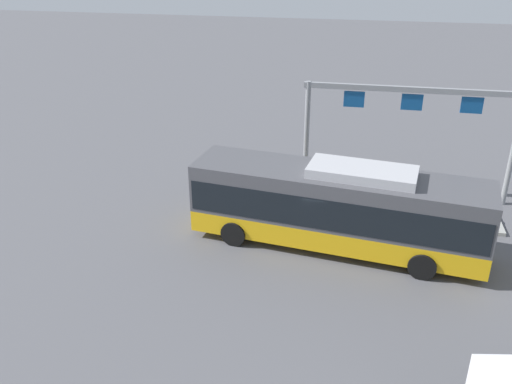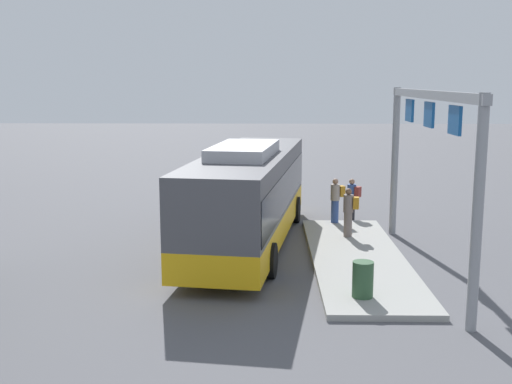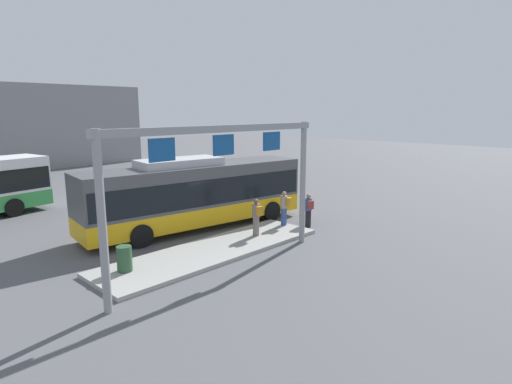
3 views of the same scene
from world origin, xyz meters
name	(u,v)px [view 2 (image 2 of 3)]	position (x,y,z in m)	size (l,w,h in m)	color
ground_plane	(249,245)	(0.00, 0.00, 0.00)	(120.00, 120.00, 0.00)	#56565B
platform_curb	(358,258)	(-1.78, -3.38, 0.08)	(10.00, 2.80, 0.16)	#9E9E99
bus_main	(248,192)	(-0.01, 0.00, 1.81)	(11.40, 4.06, 3.46)	#EAAD14
person_boarding	(336,199)	(2.86, -3.19, 1.05)	(0.45, 0.59, 1.67)	#334C8C
person_waiting_near	(352,199)	(3.81, -3.93, 0.89)	(0.53, 0.61, 1.67)	black
person_waiting_mid	(349,211)	(0.66, -3.41, 1.05)	(0.41, 0.57, 1.67)	slate
platform_sign_gantry	(428,141)	(-2.75, -5.11, 3.76)	(9.40, 0.24, 5.20)	gray
trash_bin	(363,279)	(-5.53, -2.98, 0.61)	(0.52, 0.52, 0.90)	#2D5133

